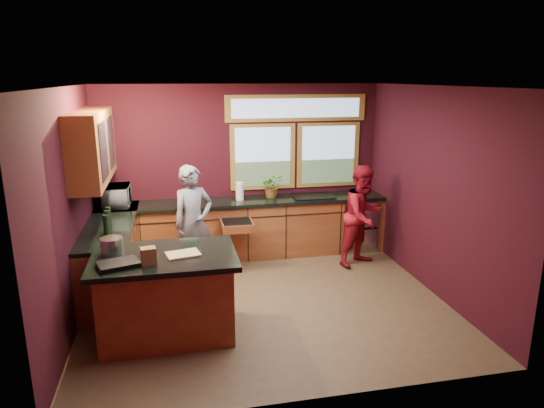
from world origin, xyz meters
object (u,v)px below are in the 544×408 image
object	(u,v)px
person_red	(363,216)
cutting_board	(183,254)
stock_pot	(112,246)
island	(167,294)
person_grey	(193,223)

from	to	relation	value
person_red	cutting_board	xyz separation A→B (m)	(-2.73, -1.59, 0.18)
person_red	stock_pot	distance (m)	3.75
island	stock_pot	bearing A→B (deg)	164.74
person_grey	person_red	world-z (taller)	person_grey
person_grey	cutting_board	world-z (taller)	person_grey
island	stock_pot	xyz separation A→B (m)	(-0.55, 0.15, 0.56)
person_grey	person_red	bearing A→B (deg)	-23.72
stock_pot	island	bearing A→B (deg)	-15.26
person_grey	person_red	distance (m)	2.54
person_grey	cutting_board	xyz separation A→B (m)	(-0.19, -1.60, 0.14)
person_grey	cutting_board	distance (m)	1.62
cutting_board	stock_pot	bearing A→B (deg)	165.07
island	person_grey	distance (m)	1.63
island	stock_pot	size ratio (longest dim) A/B	6.46
person_red	cutting_board	size ratio (longest dim) A/B	4.40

